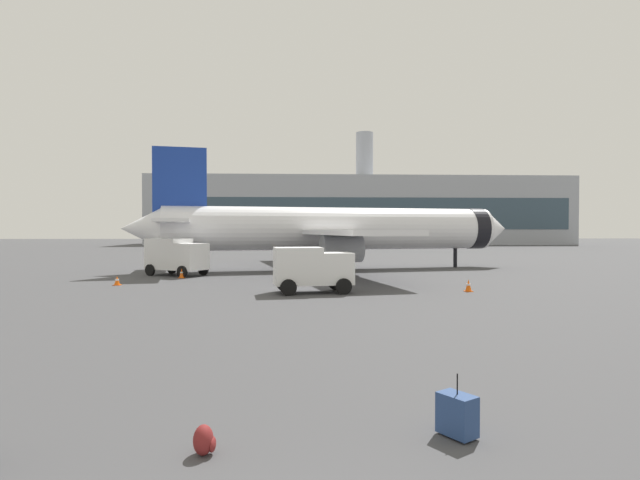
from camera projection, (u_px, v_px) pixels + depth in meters
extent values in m
cylinder|color=white|center=(335.00, 229.00, 45.52)|extent=(30.17, 9.55, 3.80)
cone|color=white|center=(494.00, 229.00, 49.43)|extent=(3.06, 4.01, 3.61)
cone|color=white|center=(141.00, 228.00, 41.52)|extent=(3.80, 3.98, 3.42)
cylinder|color=black|center=(474.00, 229.00, 48.90)|extent=(2.13, 4.07, 3.88)
cube|color=white|center=(305.00, 232.00, 53.05)|extent=(7.82, 16.63, 0.36)
cube|color=white|center=(351.00, 232.00, 37.52)|extent=(7.82, 16.63, 0.36)
cylinder|color=gray|center=(311.00, 245.00, 50.65)|extent=(3.57, 2.78, 2.20)
cylinder|color=gray|center=(342.00, 249.00, 39.98)|extent=(3.57, 2.78, 2.20)
cube|color=#193899|center=(180.00, 185.00, 42.19)|extent=(4.39, 1.21, 6.40)
cube|color=white|center=(175.00, 222.00, 45.24)|extent=(3.72, 6.39, 0.24)
cube|color=white|center=(172.00, 221.00, 39.03)|extent=(3.72, 6.39, 0.24)
cylinder|color=black|center=(455.00, 258.00, 48.47)|extent=(0.36, 0.36, 1.80)
cylinder|color=black|center=(308.00, 258.00, 47.42)|extent=(0.44, 0.44, 1.80)
cylinder|color=black|center=(320.00, 261.00, 42.77)|extent=(0.44, 0.44, 1.80)
cube|color=white|center=(192.00, 257.00, 38.70)|extent=(2.58, 2.75, 2.04)
cube|color=#1E232D|center=(199.00, 251.00, 38.34)|extent=(1.11, 1.73, 0.84)
cube|color=white|center=(169.00, 254.00, 39.85)|extent=(3.81, 3.51, 2.40)
cylinder|color=black|center=(203.00, 270.00, 39.67)|extent=(0.88, 0.66, 0.90)
cylinder|color=black|center=(182.00, 272.00, 37.65)|extent=(0.88, 0.66, 0.90)
cylinder|color=black|center=(172.00, 268.00, 41.29)|extent=(0.88, 0.66, 0.90)
cylinder|color=black|center=(150.00, 270.00, 39.27)|extent=(0.88, 0.66, 0.90)
cube|color=white|center=(336.00, 268.00, 28.88)|extent=(2.01, 2.22, 1.78)
cube|color=#1E232D|center=(349.00, 261.00, 29.01)|extent=(0.32, 1.79, 0.74)
cube|color=white|center=(298.00, 266.00, 28.48)|extent=(2.88, 2.33, 2.10)
cylinder|color=black|center=(336.00, 283.00, 29.97)|extent=(0.92, 0.34, 0.90)
cylinder|color=black|center=(344.00, 286.00, 27.91)|extent=(0.92, 0.34, 0.90)
cylinder|color=black|center=(284.00, 284.00, 29.42)|extent=(0.92, 0.34, 0.90)
cylinder|color=black|center=(288.00, 288.00, 27.35)|extent=(0.92, 0.34, 0.90)
cube|color=#F2590C|center=(468.00, 291.00, 29.25)|extent=(0.44, 0.44, 0.04)
cone|color=#F2590C|center=(468.00, 285.00, 29.24)|extent=(0.36, 0.36, 0.67)
cylinder|color=white|center=(468.00, 285.00, 29.24)|extent=(0.23, 0.23, 0.10)
cube|color=#F2590C|center=(182.00, 278.00, 37.53)|extent=(0.44, 0.44, 0.04)
cone|color=#F2590C|center=(182.00, 273.00, 37.53)|extent=(0.36, 0.36, 0.68)
cylinder|color=white|center=(182.00, 272.00, 37.53)|extent=(0.23, 0.23, 0.10)
cube|color=#F2590C|center=(117.00, 285.00, 32.61)|extent=(0.44, 0.44, 0.04)
cone|color=#F2590C|center=(117.00, 280.00, 32.60)|extent=(0.36, 0.36, 0.57)
cylinder|color=white|center=(117.00, 280.00, 32.60)|extent=(0.23, 0.23, 0.10)
cube|color=#F2590C|center=(314.00, 267.00, 48.31)|extent=(0.44, 0.44, 0.04)
cone|color=#F2590C|center=(314.00, 263.00, 48.30)|extent=(0.36, 0.36, 0.72)
cylinder|color=white|center=(314.00, 263.00, 48.30)|extent=(0.23, 0.23, 0.10)
cube|color=navy|center=(457.00, 414.00, 8.71)|extent=(0.68, 0.75, 0.70)
cylinder|color=black|center=(457.00, 384.00, 8.70)|extent=(0.02, 0.02, 0.36)
cylinder|color=black|center=(447.00, 430.00, 8.90)|extent=(0.08, 0.07, 0.08)
cylinder|color=black|center=(468.00, 439.00, 8.54)|extent=(0.08, 0.07, 0.08)
ellipsoid|color=maroon|center=(203.00, 440.00, 8.02)|extent=(0.32, 0.40, 0.48)
ellipsoid|color=maroon|center=(212.00, 444.00, 8.02)|extent=(0.12, 0.28, 0.24)
cube|color=#9EA3AD|center=(359.00, 212.00, 129.67)|extent=(102.68, 23.80, 16.55)
cube|color=#334756|center=(365.00, 213.00, 117.75)|extent=(97.54, 0.10, 7.45)
cylinder|color=#9EA3AD|center=(365.00, 156.00, 129.45)|extent=(4.40, 4.40, 12.00)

